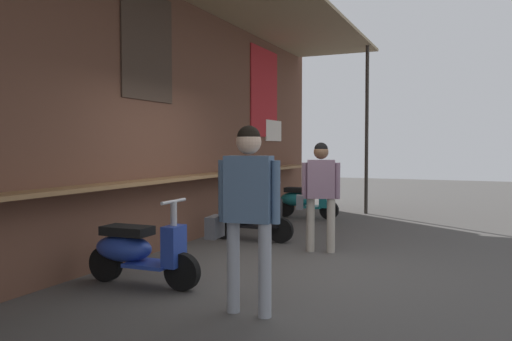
{
  "coord_description": "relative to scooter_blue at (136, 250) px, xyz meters",
  "views": [
    {
      "loc": [
        -5.99,
        -2.37,
        1.53
      ],
      "look_at": [
        1.96,
        1.12,
        1.13
      ],
      "focal_mm": 35.66,
      "sensor_mm": 36.0,
      "label": 1
    }
  ],
  "objects": [
    {
      "name": "scooter_teal",
      "position": [
        5.81,
        -0.0,
        0.0
      ],
      "size": [
        0.46,
        1.4,
        0.97
      ],
      "rotation": [
        0.0,
        0.0,
        -1.6
      ],
      "color": "#197075",
      "rests_on": "ground_plane"
    },
    {
      "name": "scooter_black",
      "position": [
        2.93,
        -0.0,
        0.0
      ],
      "size": [
        0.46,
        1.4,
        0.97
      ],
      "rotation": [
        0.0,
        0.0,
        -1.54
      ],
      "color": "black",
      "rests_on": "ground_plane"
    },
    {
      "name": "shopper_browsing",
      "position": [
        2.52,
        -1.35,
        0.57
      ],
      "size": [
        0.41,
        0.64,
        1.59
      ],
      "rotation": [
        0.0,
        0.0,
        3.46
      ],
      "color": "#ADA393",
      "rests_on": "ground_plane"
    },
    {
      "name": "ground_plane",
      "position": [
        1.42,
        -1.08,
        -0.39
      ],
      "size": [
        37.62,
        37.62,
        0.0
      ],
      "primitive_type": "plane",
      "color": "#474442"
    },
    {
      "name": "scooter_blue",
      "position": [
        0.0,
        0.0,
        0.0
      ],
      "size": [
        0.46,
        1.4,
        0.97
      ],
      "rotation": [
        0.0,
        0.0,
        -1.54
      ],
      "color": "#233D9E",
      "rests_on": "ground_plane"
    },
    {
      "name": "market_stall_facade",
      "position": [
        1.43,
        0.81,
        1.76
      ],
      "size": [
        13.44,
        2.27,
        3.93
      ],
      "color": "brown",
      "rests_on": "ground_plane"
    },
    {
      "name": "shopper_with_handbag",
      "position": [
        -0.41,
        -1.54,
        0.67
      ],
      "size": [
        0.32,
        0.67,
        1.72
      ],
      "rotation": [
        0.0,
        0.0,
        3.27
      ],
      "color": "#999EA8",
      "rests_on": "ground_plane"
    }
  ]
}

